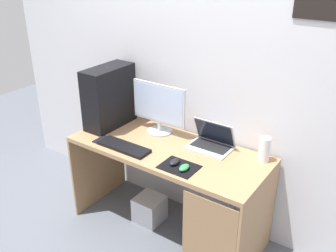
# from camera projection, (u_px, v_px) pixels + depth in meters

# --- Properties ---
(ground_plane) EXTENTS (8.00, 8.00, 0.00)m
(ground_plane) POSITION_uv_depth(u_px,v_px,m) (168.00, 227.00, 3.19)
(ground_plane) COLOR slate
(wall_back) EXTENTS (4.00, 0.05, 2.60)m
(wall_back) POSITION_uv_depth(u_px,v_px,m) (195.00, 67.00, 2.91)
(wall_back) COLOR silver
(wall_back) RESTS_ON ground_plane
(desk) EXTENTS (1.53, 0.64, 0.76)m
(desk) POSITION_uv_depth(u_px,v_px,m) (169.00, 166.00, 2.91)
(desk) COLOR #A37A51
(desk) RESTS_ON ground_plane
(pc_tower) EXTENTS (0.20, 0.45, 0.50)m
(pc_tower) POSITION_uv_depth(u_px,v_px,m) (109.00, 97.00, 3.13)
(pc_tower) COLOR black
(pc_tower) RESTS_ON desk
(monitor) EXTENTS (0.49, 0.21, 0.41)m
(monitor) POSITION_uv_depth(u_px,v_px,m) (159.00, 108.00, 3.02)
(monitor) COLOR #B7BCC6
(monitor) RESTS_ON desk
(laptop) EXTENTS (0.33, 0.23, 0.21)m
(laptop) POSITION_uv_depth(u_px,v_px,m) (211.00, 142.00, 2.85)
(laptop) COLOR #B7BCC6
(laptop) RESTS_ON desk
(speaker) EXTENTS (0.08, 0.08, 0.18)m
(speaker) POSITION_uv_depth(u_px,v_px,m) (264.00, 149.00, 2.65)
(speaker) COLOR white
(speaker) RESTS_ON desk
(keyboard) EXTENTS (0.42, 0.14, 0.02)m
(keyboard) POSITION_uv_depth(u_px,v_px,m) (124.00, 147.00, 2.85)
(keyboard) COLOR black
(keyboard) RESTS_ON desk
(mousepad) EXTENTS (0.26, 0.20, 0.00)m
(mousepad) POSITION_uv_depth(u_px,v_px,m) (179.00, 167.00, 2.61)
(mousepad) COLOR black
(mousepad) RESTS_ON desk
(mouse_left) EXTENTS (0.06, 0.10, 0.03)m
(mouse_left) POSITION_uv_depth(u_px,v_px,m) (175.00, 162.00, 2.63)
(mouse_left) COLOR black
(mouse_left) RESTS_ON mousepad
(mouse_right) EXTENTS (0.06, 0.10, 0.03)m
(mouse_right) POSITION_uv_depth(u_px,v_px,m) (184.00, 168.00, 2.56)
(mouse_right) COLOR #338C4C
(mouse_right) RESTS_ON mousepad
(cell_phone) EXTENTS (0.07, 0.13, 0.01)m
(cell_phone) POSITION_uv_depth(u_px,v_px,m) (101.00, 140.00, 2.97)
(cell_phone) COLOR black
(cell_phone) RESTS_ON desk
(subwoofer) EXTENTS (0.23, 0.23, 0.23)m
(subwoofer) POSITION_uv_depth(u_px,v_px,m) (150.00, 209.00, 3.24)
(subwoofer) COLOR silver
(subwoofer) RESTS_ON ground_plane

